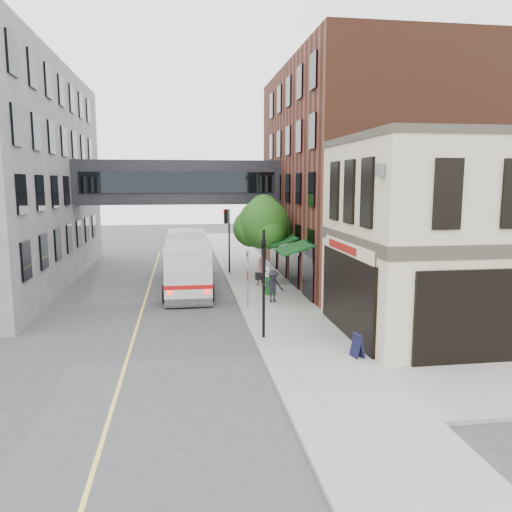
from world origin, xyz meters
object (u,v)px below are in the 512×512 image
object	(u,v)px
bus	(187,259)
sandwich_board	(357,345)
pedestrian_c	(273,286)
newspaper_box	(270,286)
pedestrian_b	(262,271)
pedestrian_a	(269,280)

from	to	relation	value
bus	sandwich_board	distance (m)	15.52
bus	pedestrian_c	bearing A→B (deg)	-50.87
bus	newspaper_box	size ratio (longest dim) A/B	11.32
pedestrian_c	pedestrian_b	bearing A→B (deg)	79.28
bus	pedestrian_a	bearing A→B (deg)	-37.44
pedestrian_a	sandwich_board	world-z (taller)	pedestrian_a
bus	newspaper_box	xyz separation A→B (m)	(4.62, -3.65, -1.08)
pedestrian_a	bus	bearing A→B (deg)	122.47
bus	pedestrian_b	xyz separation A→B (m)	(4.58, -1.20, -0.69)
pedestrian_a	pedestrian_b	world-z (taller)	pedestrian_b
bus	sandwich_board	xyz separation A→B (m)	(6.03, -14.25, -1.15)
bus	newspaper_box	world-z (taller)	bus
pedestrian_a	sandwich_board	distance (m)	10.84
sandwich_board	pedestrian_c	bearing A→B (deg)	88.52
bus	pedestrian_a	distance (m)	5.82
pedestrian_c	newspaper_box	distance (m)	1.89
bus	pedestrian_c	size ratio (longest dim) A/B	6.63
pedestrian_b	pedestrian_c	size ratio (longest dim) A/B	1.04
newspaper_box	sandwich_board	xyz separation A→B (m)	(1.41, -10.60, -0.07)
pedestrian_b	sandwich_board	xyz separation A→B (m)	(1.45, -13.05, -0.46)
pedestrian_c	sandwich_board	size ratio (longest dim) A/B	1.97
pedestrian_b	pedestrian_c	xyz separation A→B (m)	(-0.11, -4.29, -0.03)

